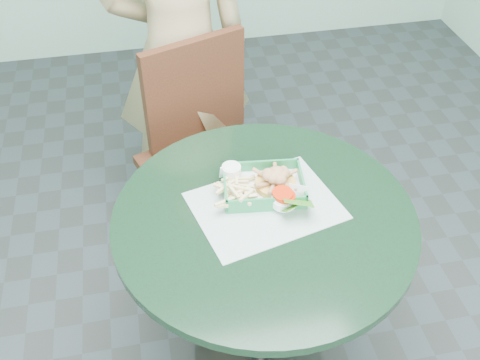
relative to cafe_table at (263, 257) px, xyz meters
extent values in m
cube|color=#303335|center=(0.00, 0.00, -0.58)|extent=(4.00, 5.00, 0.02)
cylinder|color=#3A3A3A|center=(0.00, 0.00, -0.57)|extent=(0.48, 0.48, 0.02)
cylinder|color=#3A3A3A|center=(0.00, 0.00, -0.20)|extent=(0.09, 0.09, 0.70)
cylinder|color=#294E31|center=(0.00, 0.00, 0.15)|extent=(0.90, 0.90, 0.03)
cube|color=#492D1C|center=(-0.10, 0.59, -0.13)|extent=(0.44, 0.44, 0.04)
cube|color=#492D1C|center=(-0.10, 0.79, 0.12)|extent=(0.44, 0.04, 0.46)
cube|color=#492D1C|center=(-0.29, 0.40, -0.37)|extent=(0.04, 0.04, 0.43)
cube|color=#492D1C|center=(0.09, 0.40, -0.37)|extent=(0.04, 0.04, 0.43)
cube|color=#492D1C|center=(-0.29, 0.78, -0.37)|extent=(0.04, 0.04, 0.43)
cube|color=#492D1C|center=(0.09, 0.78, -0.37)|extent=(0.04, 0.04, 0.43)
imported|color=tan|center=(-0.13, 0.95, 0.28)|extent=(0.64, 0.43, 1.73)
cube|color=#9CB7B4|center=(0.01, 0.03, 0.17)|extent=(0.48, 0.40, 0.00)
cube|color=#217E46|center=(0.02, 0.09, 0.18)|extent=(0.24, 0.18, 0.01)
cube|color=white|center=(0.02, 0.09, 0.18)|extent=(0.23, 0.16, 0.00)
cube|color=#217E46|center=(0.02, 0.18, 0.20)|extent=(0.24, 0.01, 0.04)
cube|color=#217E46|center=(0.02, 0.01, 0.20)|extent=(0.24, 0.01, 0.04)
cube|color=#217E46|center=(0.14, 0.09, 0.20)|extent=(0.01, 0.18, 0.04)
cube|color=#217E46|center=(-0.10, 0.09, 0.20)|extent=(0.01, 0.18, 0.04)
cylinder|color=gold|center=(0.06, 0.10, 0.20)|extent=(0.13, 0.13, 0.02)
cylinder|color=white|center=(-0.07, 0.15, 0.22)|extent=(0.06, 0.06, 0.03)
cylinder|color=white|center=(-0.07, 0.15, 0.24)|extent=(0.05, 0.05, 0.00)
cylinder|color=white|center=(0.07, 0.02, 0.20)|extent=(0.07, 0.07, 0.02)
torus|color=white|center=(0.07, 0.02, 0.21)|extent=(0.07, 0.07, 0.01)
cylinder|color=red|center=(0.07, 0.02, 0.22)|extent=(0.06, 0.06, 0.01)
camera|label=1|loc=(-0.30, -1.12, 1.36)|focal=42.00mm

